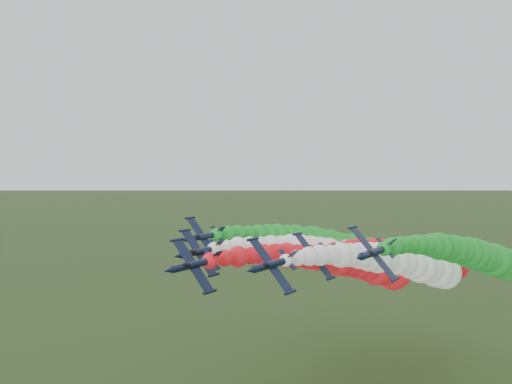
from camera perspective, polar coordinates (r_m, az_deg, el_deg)
jet_lead at (r=121.36m, az=11.24°, el=-8.20°), size 16.47×77.14×20.44m
jet_inner_left at (r=131.65m, az=9.59°, el=-7.12°), size 15.95×76.62×19.92m
jet_inner_right at (r=122.26m, az=17.10°, el=-7.94°), size 16.15×76.83×20.12m
jet_outer_left at (r=142.83m, az=8.97°, el=-5.92°), size 16.38×77.05×20.35m
jet_outer_right at (r=127.78m, az=24.00°, el=-6.72°), size 16.04×76.72×20.01m
jet_trail at (r=139.04m, az=18.83°, el=-7.18°), size 15.94×76.62×19.91m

